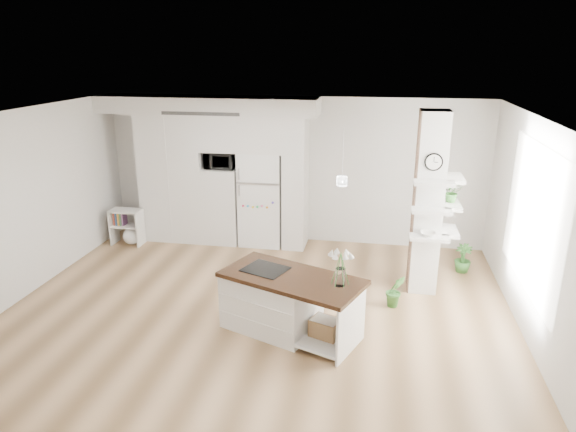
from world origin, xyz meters
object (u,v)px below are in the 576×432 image
at_px(kitchen_island, 279,300).
at_px(floor_plant_a, 395,291).
at_px(refrigerator, 262,198).
at_px(bookshelf, 128,229).

bearing_deg(kitchen_island, floor_plant_a, 52.61).
relative_size(refrigerator, floor_plant_a, 3.60).
bearing_deg(refrigerator, bookshelf, -168.19).
bearing_deg(kitchen_island, refrigerator, 128.51).
xyz_separation_m(refrigerator, floor_plant_a, (2.41, -2.13, -0.63)).
height_order(refrigerator, kitchen_island, refrigerator).
height_order(kitchen_island, floor_plant_a, kitchen_island).
bearing_deg(kitchen_island, bookshelf, 164.92).
relative_size(kitchen_island, floor_plant_a, 4.03).
bearing_deg(floor_plant_a, bookshelf, 161.58).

